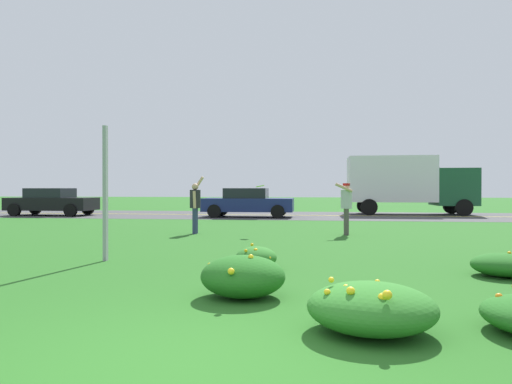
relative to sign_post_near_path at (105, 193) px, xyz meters
name	(u,v)px	position (x,y,z in m)	size (l,w,h in m)	color
ground_plane	(279,235)	(3.04, 5.27, -1.34)	(120.00, 120.00, 0.00)	#26601E
highway_strip	(294,215)	(3.04, 15.65, -1.34)	(120.00, 7.61, 0.01)	#424244
highway_center_stripe	(294,215)	(3.04, 15.65, -1.33)	(120.00, 0.16, 0.00)	yellow
daylily_clump_mid_right	(504,265)	(7.20, -0.67, -1.16)	(1.02, 0.90, 0.41)	#23661E
daylily_clump_front_right	(243,276)	(3.19, -2.63, -1.07)	(1.13, 1.02, 0.59)	#23661E
daylily_clump_near_camera	(371,308)	(4.69, -3.90, -1.10)	(1.29, 1.16, 0.53)	#2D7526
daylily_clump_mid_center	(256,258)	(3.09, -0.47, -1.15)	(0.75, 0.81, 0.44)	#2D7526
sign_post_near_path	(105,193)	(0.00, 0.00, 0.00)	(0.07, 0.10, 2.69)	#93969B
person_thrower_dark_shirt	(195,203)	(0.36, 5.49, -0.38)	(0.41, 0.50, 1.84)	#232328
person_catcher_red_cap_gray_shirt	(346,203)	(5.10, 5.71, -0.37)	(0.54, 0.50, 1.62)	#B2B2B7
frisbee_lime	(260,186)	(2.45, 5.43, 0.17)	(0.26, 0.27, 0.08)	#8CD133
car_black_leftmost	(52,202)	(-9.76, 13.94, -0.60)	(4.50, 2.00, 1.45)	black
car_navy_center_left	(248,202)	(0.80, 13.94, -0.60)	(4.50, 2.00, 1.45)	navy
box_truck_dark_green	(407,182)	(9.22, 17.36, 0.46)	(6.70, 2.46, 3.20)	#194C2D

